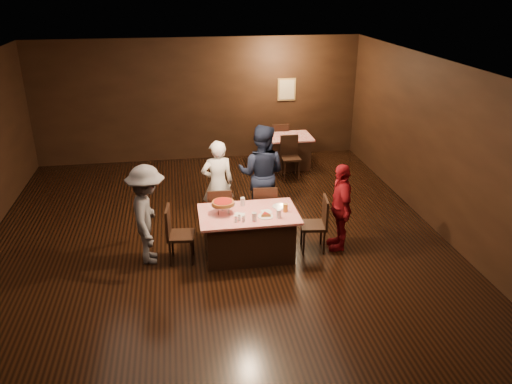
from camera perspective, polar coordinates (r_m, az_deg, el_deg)
room at (r=7.57m, az=-4.57°, el=6.85°), size 10.00×10.04×3.02m
main_table at (r=8.25m, az=-0.87°, el=-4.82°), size 1.60×1.00×0.77m
back_table at (r=12.20m, az=3.22°, el=4.66°), size 1.30×0.90×0.77m
chair_far_left at (r=8.83m, az=-4.16°, el=-2.23°), size 0.44×0.44×0.95m
chair_far_right at (r=8.93m, az=0.96°, el=-1.88°), size 0.46×0.46×0.95m
chair_end_left at (r=8.14m, az=-8.58°, el=-4.80°), size 0.46×0.46×0.95m
chair_end_right at (r=8.42m, az=6.57°, el=-3.68°), size 0.47×0.47×0.95m
chair_back_near at (r=11.53m, az=3.97°, el=3.99°), size 0.42×0.42×0.95m
chair_back_far at (r=12.73m, az=2.66°, el=5.89°), size 0.43×0.43×0.95m
diner_white_jacket at (r=9.12m, az=-4.40°, el=0.97°), size 0.64×0.46×1.63m
diner_navy_hoodie at (r=9.23m, az=0.64°, el=2.09°), size 1.11×0.99×1.87m
diner_grey_knit at (r=8.07m, az=-12.28°, el=-2.56°), size 0.61×1.06×1.64m
diner_red_shirt at (r=8.44m, az=9.62°, el=-1.68°), size 0.45×0.92×1.51m
pizza_stand at (r=8.00m, az=-3.78°, el=-1.28°), size 0.38×0.38×0.22m
plate_with_slice at (r=7.94m, az=1.09°, el=-2.67°), size 0.25×0.25×0.06m
plate_empty at (r=8.29m, az=2.72°, el=-1.65°), size 0.25×0.25×0.01m
glass_front_left at (r=7.78m, az=-0.20°, el=-2.86°), size 0.08×0.08×0.14m
glass_front_right at (r=7.89m, az=2.62°, el=-2.50°), size 0.08×0.08×0.14m
glass_amber at (r=8.10m, az=3.37°, el=-1.81°), size 0.08×0.08×0.14m
glass_back at (r=8.31m, az=-1.53°, el=-1.11°), size 0.08×0.08×0.14m
condiments at (r=7.78m, az=-1.89°, el=-3.07°), size 0.17×0.10×0.09m
napkin_center at (r=8.12m, az=1.21°, el=-2.24°), size 0.19×0.19×0.01m
napkin_left at (r=8.01m, az=-1.90°, el=-2.62°), size 0.21×0.21×0.01m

